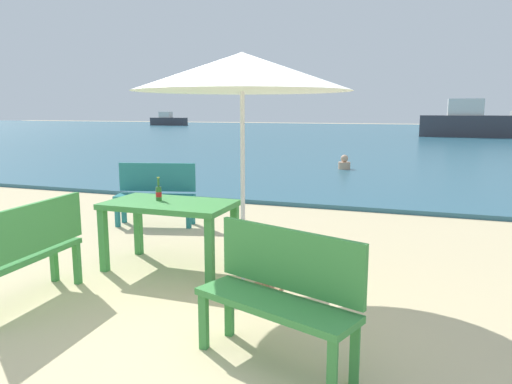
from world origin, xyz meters
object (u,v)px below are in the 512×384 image
patio_umbrella (242,72)px  boat_fishing_trawler (473,123)px  picnic_table_green (170,212)px  boat_tanker (168,120)px  bench_teal_center (156,190)px  bench_green_left (280,289)px  side_table_wood (266,255)px  beer_bottle_amber (159,192)px  bench_green_right (30,247)px  swimmer_person (344,164)px

patio_umbrella → boat_fishing_trawler: bearing=81.4°
picnic_table_green → boat_tanker: 47.76m
patio_umbrella → bench_teal_center: size_ratio=1.84×
patio_umbrella → boat_fishing_trawler: boat_fishing_trawler is taller
bench_teal_center → bench_green_left: 4.49m
patio_umbrella → picnic_table_green: bearing=166.3°
patio_umbrella → bench_teal_center: 3.38m
patio_umbrella → side_table_wood: size_ratio=4.26×
patio_umbrella → boat_tanker: patio_umbrella is taller
beer_bottle_amber → boat_tanker: size_ratio=0.07×
side_table_wood → bench_green_left: bearing=-67.7°
beer_bottle_amber → side_table_wood: (1.37, -0.31, -0.50)m
bench_green_left → boat_fishing_trawler: 30.16m
picnic_table_green → bench_teal_center: 2.18m
beer_bottle_amber → boat_tanker: bearing=119.5°
side_table_wood → bench_green_right: (-1.91, -1.05, 0.19)m
bench_green_right → boat_fishing_trawler: boat_fishing_trawler is taller
bench_green_right → picnic_table_green: bearing=62.1°
beer_bottle_amber → boat_fishing_trawler: (5.44, 28.35, 0.07)m
boat_tanker → side_table_wood: bearing=-59.3°
bench_green_left → boat_fishing_trawler: boat_fishing_trawler is taller
beer_bottle_amber → bench_teal_center: beer_bottle_amber is taller
patio_umbrella → boat_tanker: size_ratio=0.58×
boat_tanker → boat_fishing_trawler: bearing=-24.4°
bench_teal_center → boat_tanker: bearing=119.4°
bench_teal_center → boat_fishing_trawler: bearing=76.2°
patio_umbrella → bench_green_right: 2.53m
bench_green_right → patio_umbrella: bearing=33.1°
patio_umbrella → bench_green_right: bearing=-146.9°
bench_green_left → boat_fishing_trawler: bearing=83.3°
picnic_table_green → side_table_wood: (1.22, -0.27, -0.30)m
patio_umbrella → bench_teal_center: bearing=137.6°
patio_umbrella → bench_green_right: patio_umbrella is taller
beer_bottle_amber → bench_teal_center: (-1.10, 1.75, -0.31)m
picnic_table_green → bench_green_right: bearing=-117.9°
side_table_wood → bench_green_left: bench_green_left is taller
side_table_wood → bench_teal_center: bearing=140.3°
beer_bottle_amber → boat_fishing_trawler: 28.87m
picnic_table_green → swimmer_person: size_ratio=3.41×
swimmer_person → boat_fishing_trawler: 19.81m
bench_green_left → boat_tanker: size_ratio=0.32×
side_table_wood → bench_teal_center: 3.21m
side_table_wood → boat_fishing_trawler: bearing=81.9°
patio_umbrella → side_table_wood: patio_umbrella is taller
beer_bottle_amber → patio_umbrella: bearing=-13.7°
side_table_wood → swimmer_person: bearing=94.6°
bench_green_right → boat_fishing_trawler: bearing=78.6°
beer_bottle_amber → swimmer_person: (0.61, 9.16, -0.61)m
picnic_table_green → boat_fishing_trawler: 28.88m
bench_teal_center → side_table_wood: bearing=-39.7°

